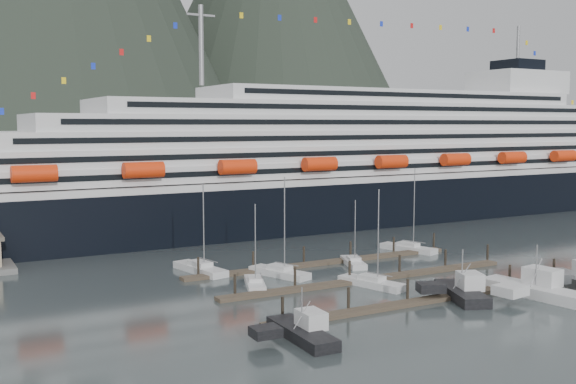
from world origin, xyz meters
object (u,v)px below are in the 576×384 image
(trawler_a, at_px, (301,332))
(trawler_c, at_px, (535,290))
(sailboat_b, at_px, (372,283))
(sailboat_g, at_px, (408,249))
(cruise_ship, at_px, (362,169))
(sailboat_a, at_px, (255,284))
(sailboat_c, at_px, (279,273))
(trawler_b, at_px, (461,292))
(sailboat_e, at_px, (200,270))
(sailboat_f, at_px, (353,263))

(trawler_a, bearing_deg, trawler_c, -87.48)
(sailboat_b, height_order, trawler_c, sailboat_b)
(sailboat_b, bearing_deg, sailboat_g, -66.27)
(cruise_ship, xyz_separation_m, sailboat_a, (-51.36, -47.27, -11.63))
(sailboat_g, bearing_deg, cruise_ship, -41.36)
(sailboat_c, bearing_deg, trawler_b, -167.75)
(sailboat_a, relative_size, sailboat_e, 0.85)
(sailboat_g, relative_size, trawler_a, 1.37)
(sailboat_a, relative_size, trawler_b, 1.05)
(sailboat_c, bearing_deg, trawler_a, 135.99)
(sailboat_g, bearing_deg, sailboat_e, 69.40)
(cruise_ship, bearing_deg, sailboat_b, -124.03)
(cruise_ship, xyz_separation_m, sailboat_f, (-31.27, -41.98, -11.64))
(sailboat_e, bearing_deg, sailboat_g, -103.89)
(sailboat_e, distance_m, trawler_c, 47.84)
(cruise_ship, xyz_separation_m, sailboat_b, (-37.05, -54.86, -11.61))
(sailboat_b, xyz_separation_m, sailboat_c, (-8.17, 11.88, 0.02))
(trawler_a, height_order, trawler_b, trawler_b)
(cruise_ship, bearing_deg, sailboat_a, -137.38)
(cruise_ship, xyz_separation_m, trawler_b, (-30.82, -65.69, -11.14))
(sailboat_e, bearing_deg, trawler_a, 164.59)
(sailboat_f, height_order, trawler_c, sailboat_f)
(trawler_c, bearing_deg, sailboat_a, 44.49)
(trawler_a, relative_size, trawler_b, 0.98)
(sailboat_f, xyz_separation_m, trawler_b, (0.45, -23.71, 0.51))
(sailboat_e, height_order, trawler_b, sailboat_e)
(sailboat_b, bearing_deg, trawler_a, 109.99)
(sailboat_b, relative_size, sailboat_e, 0.99)
(sailboat_c, relative_size, sailboat_e, 1.08)
(sailboat_c, height_order, sailboat_e, sailboat_c)
(sailboat_c, height_order, sailboat_g, sailboat_c)
(sailboat_g, bearing_deg, trawler_a, 110.89)
(sailboat_f, xyz_separation_m, trawler_a, (-25.88, -27.96, 0.41))
(sailboat_a, distance_m, trawler_b, 27.60)
(cruise_ship, height_order, trawler_b, cruise_ship)
(sailboat_e, height_order, trawler_a, sailboat_e)
(sailboat_a, relative_size, sailboat_g, 0.79)
(sailboat_f, relative_size, trawler_c, 0.72)
(sailboat_e, distance_m, sailboat_g, 38.72)
(cruise_ship, xyz_separation_m, sailboat_g, (-15.91, -36.75, -11.61))
(sailboat_c, bearing_deg, sailboat_b, -165.60)
(trawler_a, xyz_separation_m, trawler_c, (35.49, 0.29, 0.13))
(sailboat_b, distance_m, sailboat_c, 14.41)
(sailboat_b, bearing_deg, sailboat_c, 17.64)
(sailboat_b, relative_size, trawler_c, 0.93)
(trawler_b, bearing_deg, trawler_a, 120.53)
(sailboat_g, height_order, trawler_c, sailboat_g)
(trawler_c, bearing_deg, trawler_b, 58.09)
(trawler_a, height_order, trawler_c, trawler_c)
(cruise_ship, distance_m, sailboat_f, 53.63)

